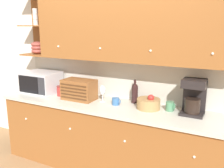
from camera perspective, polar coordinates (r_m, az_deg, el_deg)
ground_plane at (r=3.76m, az=1.60°, el=-16.56°), size 24.00×24.00×0.00m
wall_back at (r=3.34m, az=1.97°, el=3.44°), size 5.36×0.06×2.60m
counter_unit at (r=3.30m, az=-0.77°, el=-12.12°), size 2.98×0.66×0.91m
backsplash_panel at (r=3.33m, az=1.69°, el=1.19°), size 2.96×0.01×0.53m
upper_cabinets at (r=3.05m, az=3.38°, el=13.40°), size 2.96×0.34×0.88m
microwave at (r=3.80m, az=-15.86°, el=0.41°), size 0.51×0.40×0.30m
storage_canister at (r=3.57m, az=-11.50°, el=-1.52°), size 0.13×0.13×0.14m
bread_box at (r=3.32m, az=-7.53°, el=-1.28°), size 0.43×0.26×0.27m
wine_glass at (r=3.19m, az=-2.19°, el=-1.54°), size 0.08×0.08×0.22m
mug_blue_second at (r=3.09m, az=0.89°, el=-3.99°), size 0.10×0.09×0.09m
wine_bottle at (r=3.16m, az=5.23°, el=-1.92°), size 0.08×0.08×0.30m
fruit_basket at (r=2.98m, az=8.35°, el=-4.42°), size 0.28×0.28×0.18m
mug at (r=2.96m, az=13.14°, el=-4.97°), size 0.11×0.09×0.11m
coffee_maker at (r=2.87m, az=18.16°, el=-2.75°), size 0.25×0.22×0.40m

